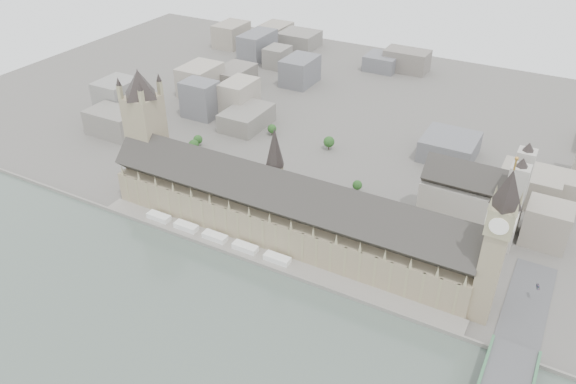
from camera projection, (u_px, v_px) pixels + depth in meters
The scene contains 12 objects.
ground at pixel (270, 253), 381.95m from camera, with size 900.00×900.00×0.00m, color #595651.
embankment_wall at pixel (258, 264), 370.05m from camera, with size 600.00×1.50×3.00m, color slate.
river_terrace at pixel (264, 258), 375.86m from camera, with size 270.00×15.00×2.00m, color slate.
terrace_tents at pixel (215, 237), 390.87m from camera, with size 118.00×7.00×4.00m.
palace_of_westminster at pixel (283, 211), 384.33m from camera, with size 265.00×40.73×55.44m.
elizabeth_tower at pixel (497, 237), 300.63m from camera, with size 17.00×17.00×107.50m.
victoria_tower at pixel (146, 127), 421.11m from camera, with size 30.00×30.00×100.00m.
central_tower at pixel (275, 159), 374.15m from camera, with size 13.00×13.00×48.00m.
westminster_abbey at pixel (473, 198), 393.69m from camera, with size 68.00×36.00×64.00m.
city_skyline_inland at pixel (395, 101), 552.94m from camera, with size 720.00×360.00×38.00m, color gray, non-canonical shape.
park_trees at pixel (298, 198), 426.36m from camera, with size 110.00×30.00×15.00m, color #1C4B1A, non-canonical shape.
car_approach at pixel (538, 287), 337.23m from camera, with size 1.86×4.57×1.33m, color gray.
Camera 1 is at (155.46, -256.88, 240.03)m, focal length 35.00 mm.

